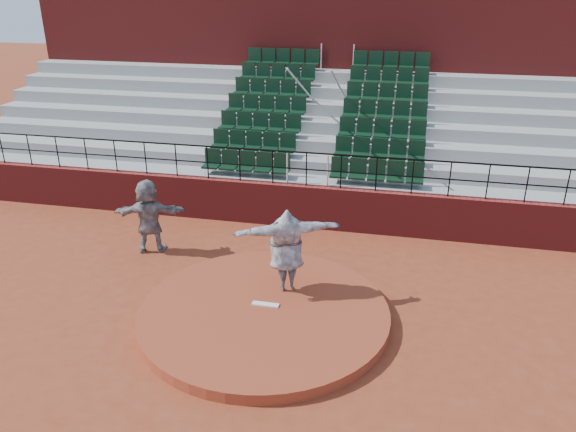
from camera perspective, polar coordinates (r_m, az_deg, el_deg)
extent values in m
plane|color=brown|center=(12.60, -2.45, -10.33)|extent=(90.00, 90.00, 0.00)
cylinder|color=#9A3C22|center=(12.53, -2.46, -9.86)|extent=(5.50, 5.50, 0.25)
cube|color=white|center=(12.58, -2.30, -8.96)|extent=(0.60, 0.15, 0.03)
cube|color=maroon|center=(16.62, 1.83, 1.00)|extent=(24.00, 0.30, 1.30)
cylinder|color=black|center=(16.06, 1.90, 6.45)|extent=(24.00, 0.05, 0.05)
cylinder|color=black|center=(16.21, 1.88, 4.76)|extent=(24.00, 0.04, 0.04)
cylinder|color=black|center=(20.43, -27.07, 6.16)|extent=(0.04, 0.04, 1.00)
cylinder|color=black|center=(19.82, -24.80, 6.10)|extent=(0.04, 0.04, 1.00)
cylinder|color=black|center=(19.25, -22.38, 6.03)|extent=(0.04, 0.04, 1.00)
cylinder|color=black|center=(18.71, -19.83, 5.95)|extent=(0.04, 0.04, 1.00)
cylinder|color=black|center=(18.21, -17.13, 5.84)|extent=(0.04, 0.04, 1.00)
cylinder|color=black|center=(17.75, -14.28, 5.72)|extent=(0.04, 0.04, 1.00)
cylinder|color=black|center=(17.34, -11.29, 5.57)|extent=(0.04, 0.04, 1.00)
cylinder|color=black|center=(16.97, -8.17, 5.40)|extent=(0.04, 0.04, 1.00)
cylinder|color=black|center=(16.66, -4.93, 5.21)|extent=(0.04, 0.04, 1.00)
cylinder|color=black|center=(16.41, -1.57, 5.00)|extent=(0.04, 0.04, 1.00)
cylinder|color=black|center=(16.21, 1.88, 4.76)|extent=(0.04, 0.04, 1.00)
cylinder|color=black|center=(16.07, 5.40, 4.50)|extent=(0.04, 0.04, 1.00)
cylinder|color=black|center=(15.99, 8.96, 4.21)|extent=(0.04, 0.04, 1.00)
cylinder|color=black|center=(15.98, 12.54, 3.91)|extent=(0.04, 0.04, 1.00)
cylinder|color=black|center=(16.03, 16.11, 3.60)|extent=(0.04, 0.04, 1.00)
cylinder|color=black|center=(16.14, 19.64, 3.27)|extent=(0.04, 0.04, 1.00)
cylinder|color=black|center=(16.31, 23.11, 2.94)|extent=(0.04, 0.04, 1.00)
cylinder|color=black|center=(16.54, 26.50, 2.60)|extent=(0.04, 0.04, 1.00)
cube|color=#9C9B96|center=(17.14, 2.18, 1.72)|extent=(24.00, 0.85, 1.30)
cube|color=black|center=(17.23, -4.27, 5.37)|extent=(2.75, 0.48, 0.72)
cube|color=black|center=(16.59, 8.98, 4.41)|extent=(2.75, 0.48, 0.72)
cube|color=#9C9B96|center=(17.85, 2.67, 3.31)|extent=(24.00, 0.85, 1.70)
cube|color=black|center=(17.89, -3.54, 7.42)|extent=(2.75, 0.48, 0.72)
cube|color=black|center=(17.28, 9.27, 6.57)|extent=(2.75, 0.48, 0.72)
cube|color=#9C9B96|center=(18.57, 3.13, 4.78)|extent=(24.00, 0.85, 2.10)
cube|color=black|center=(18.58, -2.86, 9.32)|extent=(2.75, 0.48, 0.72)
cube|color=black|center=(17.99, 9.53, 8.55)|extent=(2.75, 0.48, 0.72)
cube|color=#9C9B96|center=(19.31, 3.56, 6.13)|extent=(24.00, 0.85, 2.50)
cube|color=black|center=(19.29, -2.23, 11.09)|extent=(2.75, 0.48, 0.72)
cube|color=black|center=(18.72, 9.77, 10.39)|extent=(2.75, 0.48, 0.72)
cube|color=#9C9B96|center=(20.06, 3.95, 7.38)|extent=(24.00, 0.85, 2.90)
cube|color=black|center=(20.01, -1.63, 12.73)|extent=(2.75, 0.48, 0.72)
cube|color=black|center=(19.47, 10.00, 12.08)|extent=(2.75, 0.48, 0.72)
cube|color=#9C9B96|center=(20.82, 4.32, 8.55)|extent=(24.00, 0.85, 3.30)
cube|color=black|center=(20.76, -1.07, 14.24)|extent=(2.75, 0.48, 0.72)
cube|color=black|center=(20.23, 10.21, 13.65)|extent=(2.75, 0.48, 0.72)
cube|color=#9C9B96|center=(21.58, 4.67, 9.63)|extent=(24.00, 0.85, 3.70)
cube|color=black|center=(21.52, -0.54, 15.66)|extent=(2.75, 0.48, 0.72)
cube|color=black|center=(21.01, 10.41, 15.10)|extent=(2.75, 0.48, 0.72)
cylinder|color=silver|center=(18.88, 1.88, 12.49)|extent=(0.06, 5.97, 2.46)
cylinder|color=silver|center=(18.70, 5.58, 12.29)|extent=(0.06, 5.97, 2.46)
cube|color=maroon|center=(23.12, 5.49, 14.83)|extent=(24.00, 3.00, 7.10)
imported|color=black|center=(12.72, -0.16, -3.45)|extent=(2.51, 1.59, 1.99)
imported|color=black|center=(15.45, -13.95, -0.01)|extent=(1.99, 1.09, 2.05)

